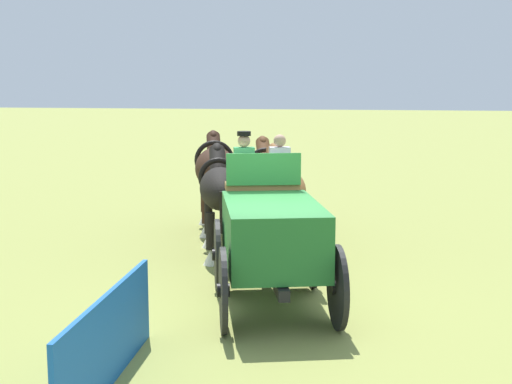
{
  "coord_description": "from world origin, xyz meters",
  "views": [
    {
      "loc": [
        -10.23,
        -2.17,
        3.4
      ],
      "look_at": [
        4.15,
        1.24,
        1.2
      ],
      "focal_mm": 48.21,
      "sensor_mm": 36.0,
      "label": 1
    }
  ],
  "objects": [
    {
      "name": "ground_plane",
      "position": [
        0.0,
        0.0,
        0.0
      ],
      "size": [
        220.0,
        220.0,
        0.0
      ],
      "primitive_type": "plane",
      "color": "olive"
    },
    {
      "name": "show_wagon",
      "position": [
        0.17,
        0.06,
        1.16
      ],
      "size": [
        5.59,
        2.69,
        2.69
      ],
      "color": "#236B2D",
      "rests_on": "ground"
    },
    {
      "name": "draft_horse_rear_near",
      "position": [
        3.27,
        1.8,
        1.34
      ],
      "size": [
        3.1,
        1.52,
        2.21
      ],
      "color": "black",
      "rests_on": "ground"
    },
    {
      "name": "draft_horse_rear_off",
      "position": [
        3.69,
        0.57,
        1.33
      ],
      "size": [
        3.12,
        1.53,
        2.2
      ],
      "color": "brown",
      "rests_on": "ground"
    },
    {
      "name": "draft_horse_lead_near",
      "position": [
        5.71,
        2.63,
        1.47
      ],
      "size": [
        3.15,
        1.65,
        2.35
      ],
      "color": "#331E14",
      "rests_on": "ground"
    },
    {
      "name": "draft_horse_lead_off",
      "position": [
        6.15,
        1.4,
        1.33
      ],
      "size": [
        2.92,
        1.47,
        2.2
      ],
      "color": "brown",
      "rests_on": "ground"
    },
    {
      "name": "sponsor_banner",
      "position": [
        -3.26,
        1.23,
        0.55
      ],
      "size": [
        3.18,
        0.44,
        1.1
      ],
      "primitive_type": "cube",
      "rotation": [
        0.0,
        0.0,
        0.12
      ],
      "color": "#1959B2",
      "rests_on": "ground"
    }
  ]
}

